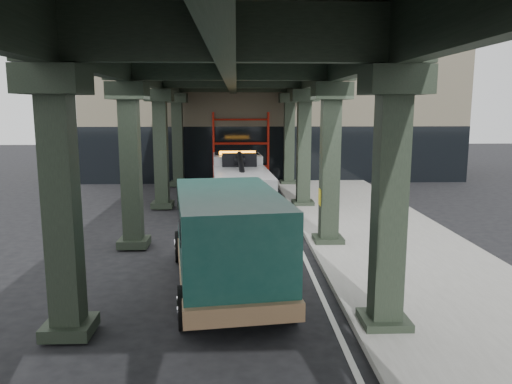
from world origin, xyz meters
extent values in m
plane|color=black|center=(0.00, 0.00, 0.00)|extent=(90.00, 90.00, 0.00)
cube|color=gray|center=(4.50, 2.00, 0.07)|extent=(5.00, 40.00, 0.15)
cube|color=silver|center=(1.70, 2.00, 0.01)|extent=(0.12, 38.00, 0.01)
cube|color=black|center=(2.60, -4.00, 2.50)|extent=(0.55, 0.55, 5.00)
cube|color=black|center=(2.60, -4.00, 4.75)|extent=(1.10, 1.10, 0.50)
cube|color=black|center=(2.60, -4.00, 0.18)|extent=(0.90, 0.90, 0.24)
cube|color=black|center=(2.60, 2.00, 2.50)|extent=(0.55, 0.55, 5.00)
cube|color=black|center=(2.60, 2.00, 4.75)|extent=(1.10, 1.10, 0.50)
cube|color=black|center=(2.60, 2.00, 0.18)|extent=(0.90, 0.90, 0.24)
cube|color=black|center=(2.60, 8.00, 2.50)|extent=(0.55, 0.55, 5.00)
cube|color=black|center=(2.60, 8.00, 4.75)|extent=(1.10, 1.10, 0.50)
cube|color=black|center=(2.60, 8.00, 0.18)|extent=(0.90, 0.90, 0.24)
cube|color=black|center=(2.60, 14.00, 2.50)|extent=(0.55, 0.55, 5.00)
cube|color=black|center=(2.60, 14.00, 4.75)|extent=(1.10, 1.10, 0.50)
cube|color=black|center=(2.60, 14.00, 0.18)|extent=(0.90, 0.90, 0.24)
cube|color=black|center=(-3.40, -4.00, 2.50)|extent=(0.55, 0.55, 5.00)
cube|color=black|center=(-3.40, -4.00, 4.75)|extent=(1.10, 1.10, 0.50)
cube|color=black|center=(-3.40, -4.00, 0.18)|extent=(0.90, 0.90, 0.24)
cube|color=black|center=(-3.40, 2.00, 2.50)|extent=(0.55, 0.55, 5.00)
cube|color=black|center=(-3.40, 2.00, 4.75)|extent=(1.10, 1.10, 0.50)
cube|color=black|center=(-3.40, 2.00, 0.18)|extent=(0.90, 0.90, 0.24)
cube|color=black|center=(-3.40, 8.00, 2.50)|extent=(0.55, 0.55, 5.00)
cube|color=black|center=(-3.40, 8.00, 4.75)|extent=(1.10, 1.10, 0.50)
cube|color=black|center=(-3.40, 8.00, 0.18)|extent=(0.90, 0.90, 0.24)
cube|color=black|center=(-3.40, 14.00, 2.50)|extent=(0.55, 0.55, 5.00)
cube|color=black|center=(-3.40, 14.00, 4.75)|extent=(1.10, 1.10, 0.50)
cube|color=black|center=(-3.40, 14.00, 0.18)|extent=(0.90, 0.90, 0.24)
cube|color=black|center=(2.60, 2.00, 5.55)|extent=(0.35, 32.00, 1.10)
cube|color=black|center=(-3.40, 2.00, 5.55)|extent=(0.35, 32.00, 1.10)
cube|color=black|center=(-0.40, 2.00, 5.55)|extent=(0.35, 32.00, 1.10)
cube|color=black|center=(-0.40, 2.00, 6.25)|extent=(7.40, 32.00, 0.30)
cube|color=#C6B793|center=(2.00, 20.00, 4.00)|extent=(22.00, 10.00, 8.00)
cylinder|color=red|center=(-1.50, 14.90, 2.00)|extent=(0.08, 0.08, 4.00)
cylinder|color=red|center=(-1.50, 14.10, 2.00)|extent=(0.08, 0.08, 4.00)
cylinder|color=red|center=(1.50, 14.90, 2.00)|extent=(0.08, 0.08, 4.00)
cylinder|color=red|center=(1.50, 14.10, 2.00)|extent=(0.08, 0.08, 4.00)
cylinder|color=red|center=(0.00, 14.90, 1.00)|extent=(3.00, 0.08, 0.08)
cylinder|color=red|center=(0.00, 14.90, 2.30)|extent=(3.00, 0.08, 0.08)
cylinder|color=red|center=(0.00, 14.90, 3.60)|extent=(3.00, 0.08, 0.08)
cube|color=black|center=(-0.09, 7.00, 0.62)|extent=(1.27, 6.74, 0.22)
cube|color=silver|center=(-0.21, 9.27, 1.38)|extent=(2.22, 2.26, 1.61)
cube|color=silver|center=(-0.27, 10.21, 0.94)|extent=(2.13, 0.74, 0.80)
cube|color=black|center=(-0.23, 9.50, 1.83)|extent=(2.03, 1.27, 0.76)
cube|color=silver|center=(-0.03, 5.97, 1.21)|extent=(2.39, 4.58, 1.25)
cube|color=orange|center=(-0.20, 9.09, 2.28)|extent=(1.62, 0.34, 0.14)
cube|color=black|center=(-0.13, 7.76, 2.10)|extent=(1.46, 0.62, 0.54)
cylinder|color=black|center=(-0.04, 6.15, 1.87)|extent=(0.39, 3.13, 1.20)
cube|color=black|center=(0.10, 3.70, 0.31)|extent=(0.34, 1.26, 0.16)
cube|color=black|center=(0.14, 3.08, 0.27)|extent=(1.44, 0.30, 0.16)
cylinder|color=black|center=(-1.21, 9.48, 0.49)|extent=(0.37, 1.00, 0.98)
cylinder|color=silver|center=(-1.21, 9.48, 0.49)|extent=(0.38, 0.56, 0.54)
cylinder|color=black|center=(0.75, 9.60, 0.49)|extent=(0.37, 1.00, 0.98)
cylinder|color=silver|center=(0.75, 9.60, 0.49)|extent=(0.38, 0.56, 0.54)
cylinder|color=black|center=(-1.04, 6.54, 0.49)|extent=(0.37, 1.00, 0.98)
cylinder|color=silver|center=(-1.04, 6.54, 0.49)|extent=(0.38, 0.56, 0.54)
cylinder|color=black|center=(0.92, 6.65, 0.49)|extent=(0.37, 1.00, 0.98)
cylinder|color=silver|center=(0.92, 6.65, 0.49)|extent=(0.38, 0.56, 0.54)
cylinder|color=black|center=(-0.98, 5.38, 0.49)|extent=(0.37, 1.00, 0.98)
cylinder|color=silver|center=(-0.98, 5.38, 0.49)|extent=(0.38, 0.56, 0.54)
cylinder|color=black|center=(0.98, 5.50, 0.49)|extent=(0.37, 1.00, 0.98)
cylinder|color=silver|center=(0.98, 5.50, 0.49)|extent=(0.38, 0.56, 0.54)
cube|color=#12423A|center=(-0.79, 0.75, 0.99)|extent=(2.26, 1.41, 0.93)
cube|color=#12423A|center=(-0.42, -2.08, 1.40)|extent=(2.78, 4.92, 2.02)
cube|color=#9A734E|center=(-0.47, -1.67, 0.57)|extent=(2.97, 6.06, 0.36)
cube|color=black|center=(-0.74, 0.33, 1.82)|extent=(2.07, 0.71, 0.86)
cube|color=black|center=(-0.46, -1.78, 1.92)|extent=(2.69, 4.00, 0.57)
cube|color=silver|center=(-0.87, 1.29, 0.57)|extent=(2.07, 0.40, 0.31)
cylinder|color=black|center=(-1.82, 0.56, 0.44)|extent=(0.40, 0.90, 0.87)
cylinder|color=silver|center=(-1.82, 0.56, 0.44)|extent=(0.39, 0.52, 0.48)
cylinder|color=black|center=(0.24, 0.83, 0.44)|extent=(0.40, 0.90, 0.87)
cylinder|color=silver|center=(0.24, 0.83, 0.44)|extent=(0.39, 0.52, 0.48)
cylinder|color=black|center=(-1.24, -3.77, 0.44)|extent=(0.40, 0.90, 0.87)
cylinder|color=silver|center=(-1.24, -3.77, 0.44)|extent=(0.39, 0.52, 0.48)
cylinder|color=black|center=(0.82, -3.49, 0.44)|extent=(0.40, 0.90, 0.87)
cylinder|color=silver|center=(0.82, -3.49, 0.44)|extent=(0.39, 0.52, 0.48)
camera|label=1|loc=(-0.22, -12.97, 4.29)|focal=35.00mm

